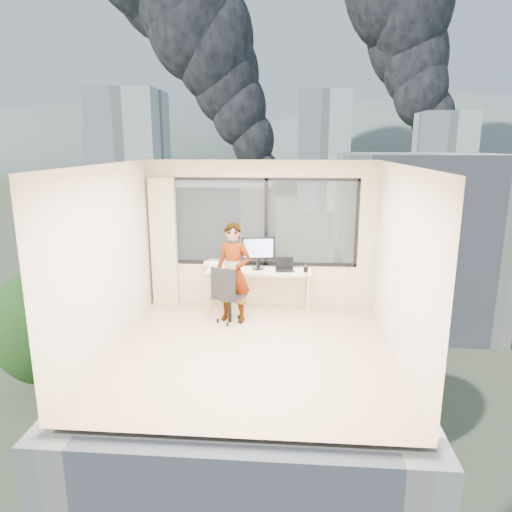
# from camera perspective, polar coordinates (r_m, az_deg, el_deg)

# --- Properties ---
(floor) EXTENTS (4.00, 4.00, 0.01)m
(floor) POSITION_cam_1_polar(r_m,az_deg,el_deg) (6.71, -0.70, -11.64)
(floor) COLOR #D1B088
(floor) RESTS_ON ground
(ceiling) EXTENTS (4.00, 4.00, 0.01)m
(ceiling) POSITION_cam_1_polar(r_m,az_deg,el_deg) (6.07, -0.78, 11.15)
(ceiling) COLOR white
(ceiling) RESTS_ON ground
(wall_front) EXTENTS (4.00, 0.01, 2.60)m
(wall_front) POSITION_cam_1_polar(r_m,az_deg,el_deg) (4.37, -3.20, -7.36)
(wall_front) COLOR beige
(wall_front) RESTS_ON ground
(wall_left) EXTENTS (0.01, 4.00, 2.60)m
(wall_left) POSITION_cam_1_polar(r_m,az_deg,el_deg) (6.74, -17.91, -0.44)
(wall_left) COLOR beige
(wall_left) RESTS_ON ground
(wall_right) EXTENTS (0.01, 4.00, 2.60)m
(wall_right) POSITION_cam_1_polar(r_m,az_deg,el_deg) (6.40, 17.40, -1.14)
(wall_right) COLOR beige
(wall_right) RESTS_ON ground
(window_wall) EXTENTS (3.30, 0.16, 1.55)m
(window_wall) POSITION_cam_1_polar(r_m,az_deg,el_deg) (8.16, 0.92, 4.20)
(window_wall) COLOR black
(window_wall) RESTS_ON ground
(curtain) EXTENTS (0.45, 0.14, 2.30)m
(curtain) POSITION_cam_1_polar(r_m,az_deg,el_deg) (8.42, -11.26, 1.63)
(curtain) COLOR beige
(curtain) RESTS_ON floor
(desk) EXTENTS (1.80, 0.60, 0.75)m
(desk) POSITION_cam_1_polar(r_m,az_deg,el_deg) (8.11, 0.38, -4.23)
(desk) COLOR tan
(desk) RESTS_ON floor
(chair) EXTENTS (0.65, 0.65, 0.98)m
(chair) POSITION_cam_1_polar(r_m,az_deg,el_deg) (7.58, -3.28, -4.63)
(chair) COLOR black
(chair) RESTS_ON floor
(person) EXTENTS (0.66, 0.50, 1.64)m
(person) POSITION_cam_1_polar(r_m,az_deg,el_deg) (7.55, -2.81, -2.08)
(person) COLOR #2D2D33
(person) RESTS_ON floor
(monitor) EXTENTS (0.58, 0.21, 0.57)m
(monitor) POSITION_cam_1_polar(r_m,az_deg,el_deg) (8.00, 0.28, 0.42)
(monitor) COLOR black
(monitor) RESTS_ON desk
(game_console) EXTENTS (0.41, 0.38, 0.08)m
(game_console) POSITION_cam_1_polar(r_m,az_deg,el_deg) (8.32, -5.00, -0.84)
(game_console) COLOR white
(game_console) RESTS_ON desk
(laptop) EXTENTS (0.34, 0.36, 0.20)m
(laptop) POSITION_cam_1_polar(r_m,az_deg,el_deg) (7.91, 3.56, -1.13)
(laptop) COLOR black
(laptop) RESTS_ON desk
(cellphone) EXTENTS (0.12, 0.09, 0.01)m
(cellphone) POSITION_cam_1_polar(r_m,az_deg,el_deg) (7.97, -4.42, -1.73)
(cellphone) COLOR black
(cellphone) RESTS_ON desk
(pen_cup) EXTENTS (0.10, 0.10, 0.10)m
(pen_cup) POSITION_cam_1_polar(r_m,az_deg,el_deg) (7.88, 6.14, -1.62)
(pen_cup) COLOR black
(pen_cup) RESTS_ON desk
(handbag) EXTENTS (0.25, 0.16, 0.18)m
(handbag) POSITION_cam_1_polar(r_m,az_deg,el_deg) (8.12, 3.51, -0.82)
(handbag) COLOR #0C4A48
(handbag) RESTS_ON desk
(exterior_ground) EXTENTS (400.00, 400.00, 0.04)m
(exterior_ground) POSITION_cam_1_polar(r_m,az_deg,el_deg) (127.16, 4.35, 5.98)
(exterior_ground) COLOR #515B3D
(exterior_ground) RESTS_ON ground
(near_bldg_a) EXTENTS (16.00, 12.00, 14.00)m
(near_bldg_a) POSITION_cam_1_polar(r_m,az_deg,el_deg) (38.57, -9.91, -1.38)
(near_bldg_a) COLOR beige
(near_bldg_a) RESTS_ON exterior_ground
(near_bldg_b) EXTENTS (14.00, 13.00, 16.00)m
(near_bldg_b) POSITION_cam_1_polar(r_m,az_deg,el_deg) (46.35, 18.82, 1.88)
(near_bldg_b) COLOR white
(near_bldg_b) RESTS_ON exterior_ground
(far_tower_a) EXTENTS (14.00, 14.00, 28.00)m
(far_tower_a) POSITION_cam_1_polar(r_m,az_deg,el_deg) (107.15, -15.08, 11.66)
(far_tower_a) COLOR silver
(far_tower_a) RESTS_ON exterior_ground
(far_tower_b) EXTENTS (13.00, 13.00, 30.00)m
(far_tower_b) POSITION_cam_1_polar(r_m,az_deg,el_deg) (126.27, 8.20, 12.66)
(far_tower_b) COLOR silver
(far_tower_b) RESTS_ON exterior_ground
(far_tower_c) EXTENTS (15.00, 15.00, 26.00)m
(far_tower_c) POSITION_cam_1_polar(r_m,az_deg,el_deg) (152.69, 21.98, 11.23)
(far_tower_c) COLOR silver
(far_tower_c) RESTS_ON exterior_ground
(far_tower_d) EXTENTS (16.00, 14.00, 22.00)m
(far_tower_d) POSITION_cam_1_polar(r_m,az_deg,el_deg) (167.48, -16.90, 11.06)
(far_tower_d) COLOR silver
(far_tower_d) RESTS_ON exterior_ground
(hill_a) EXTENTS (288.00, 216.00, 90.00)m
(hill_a) POSITION_cam_1_polar(r_m,az_deg,el_deg) (348.02, -15.92, 10.36)
(hill_a) COLOR slate
(hill_a) RESTS_ON exterior_ground
(hill_b) EXTENTS (300.00, 220.00, 96.00)m
(hill_b) POSITION_cam_1_polar(r_m,az_deg,el_deg) (341.28, 21.90, 9.85)
(hill_b) COLOR slate
(hill_b) RESTS_ON exterior_ground
(tree_a) EXTENTS (7.00, 7.00, 8.00)m
(tree_a) POSITION_cam_1_polar(r_m,az_deg,el_deg) (35.01, -24.36, -9.19)
(tree_a) COLOR #274C19
(tree_a) RESTS_ON exterior_ground
(tree_b) EXTENTS (7.60, 7.60, 9.00)m
(tree_b) POSITION_cam_1_polar(r_m,az_deg,el_deg) (27.25, 11.67, -13.65)
(tree_b) COLOR #274C19
(tree_b) RESTS_ON exterior_ground
(tree_c) EXTENTS (8.40, 8.40, 10.00)m
(tree_c) POSITION_cam_1_polar(r_m,az_deg,el_deg) (52.15, 28.75, -1.22)
(tree_c) COLOR #274C19
(tree_c) RESTS_ON exterior_ground
(smoke_plume_a) EXTENTS (40.00, 24.00, 90.00)m
(smoke_plume_a) POSITION_cam_1_polar(r_m,az_deg,el_deg) (160.51, 0.82, 26.65)
(smoke_plume_a) COLOR black
(smoke_plume_a) RESTS_ON exterior_ground
(smoke_plume_b) EXTENTS (30.00, 18.00, 70.00)m
(smoke_plume_b) POSITION_cam_1_polar(r_m,az_deg,el_deg) (185.83, 23.09, 20.08)
(smoke_plume_b) COLOR black
(smoke_plume_b) RESTS_ON exterior_ground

